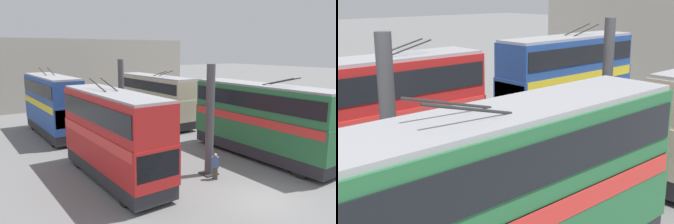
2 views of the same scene
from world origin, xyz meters
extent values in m
plane|color=slate|center=(0.00, 0.00, 0.00)|extent=(240.00, 240.00, 0.00)
cube|color=#A8A093|center=(31.48, 0.00, 4.38)|extent=(0.50, 36.00, 8.76)
cylinder|color=#4C4C51|center=(4.15, 0.00, 3.31)|extent=(0.50, 0.50, 6.61)
cube|color=#333338|center=(4.15, 0.00, 0.04)|extent=(0.91, 0.91, 0.08)
cylinder|color=#4C4C51|center=(15.61, 0.00, 3.31)|extent=(0.50, 0.50, 6.61)
cube|color=#333338|center=(15.61, 0.00, 0.04)|extent=(0.91, 0.91, 0.08)
cylinder|color=black|center=(8.59, -6.09, 0.52)|extent=(1.04, 0.30, 1.04)
cylinder|color=black|center=(8.59, -3.99, 0.52)|extent=(1.04, 0.30, 1.04)
cylinder|color=black|center=(0.63, -6.09, 0.52)|extent=(1.04, 0.30, 1.04)
cylinder|color=black|center=(0.63, -3.99, 0.52)|extent=(1.04, 0.30, 1.04)
cube|color=#28282D|center=(4.51, -5.04, 0.68)|extent=(10.74, 2.45, 0.78)
cube|color=#286B3D|center=(4.51, -5.04, 2.09)|extent=(10.96, 2.50, 2.03)
cube|color=red|center=(4.51, -5.04, 2.83)|extent=(10.64, 2.54, 0.55)
cube|color=#286B3D|center=(4.51, -5.04, 4.04)|extent=(10.85, 2.42, 1.88)
cube|color=black|center=(4.51, -5.04, 4.14)|extent=(10.53, 2.51, 1.04)
cube|color=#9E9EA3|center=(4.51, -5.04, 5.06)|extent=(10.74, 2.25, 0.14)
cube|color=black|center=(9.93, -5.04, 2.29)|extent=(0.12, 2.30, 1.30)
cylinder|color=#282828|center=(3.14, -5.39, 5.42)|extent=(2.35, 0.07, 0.65)
cylinder|color=#282828|center=(3.14, -4.69, 5.42)|extent=(2.35, 0.07, 0.65)
cylinder|color=black|center=(22.21, -6.09, 0.50)|extent=(0.99, 0.30, 0.99)
cylinder|color=black|center=(22.21, -3.99, 0.50)|extent=(0.99, 0.30, 0.99)
cylinder|color=black|center=(14.08, -6.09, 0.50)|extent=(0.99, 0.30, 0.99)
cylinder|color=black|center=(14.08, -3.99, 0.50)|extent=(0.99, 0.30, 0.99)
cube|color=#28282D|center=(18.05, -5.04, 0.66)|extent=(10.90, 2.45, 0.77)
cube|color=beige|center=(18.05, -5.04, 2.01)|extent=(11.13, 2.50, 1.94)
cube|color=white|center=(18.05, -5.04, 2.71)|extent=(10.79, 2.54, 0.55)
cube|color=beige|center=(18.05, -5.04, 3.84)|extent=(11.01, 2.42, 1.72)
cube|color=black|center=(18.05, -5.04, 3.93)|extent=(10.68, 2.51, 0.95)
cube|color=#9E9EA3|center=(18.05, -5.04, 4.78)|extent=(10.90, 2.25, 0.14)
cube|color=black|center=(23.55, -5.04, 2.21)|extent=(0.12, 2.30, 1.24)
cylinder|color=#282828|center=(16.66, -5.39, 5.14)|extent=(2.35, 0.07, 0.65)
cylinder|color=#282828|center=(16.66, -4.69, 5.14)|extent=(2.35, 0.07, 0.65)
cylinder|color=black|center=(3.32, 3.99, 0.46)|extent=(0.92, 0.30, 0.92)
cylinder|color=black|center=(3.32, 6.09, 0.46)|extent=(0.92, 0.30, 0.92)
cylinder|color=black|center=(9.73, 3.99, 0.46)|extent=(0.92, 0.30, 0.92)
cylinder|color=black|center=(9.73, 6.09, 0.46)|extent=(0.92, 0.30, 0.92)
cube|color=#28282D|center=(6.62, 5.04, 0.63)|extent=(9.22, 2.45, 0.76)
cube|color=red|center=(6.62, 5.04, 2.02)|extent=(9.41, 2.50, 2.02)
cube|color=red|center=(6.62, 5.04, 2.75)|extent=(9.13, 2.54, 0.55)
cube|color=red|center=(6.62, 5.04, 4.00)|extent=(9.31, 2.42, 1.96)
cube|color=black|center=(6.62, 5.04, 4.10)|extent=(9.03, 2.51, 1.08)
cube|color=#9E9EA3|center=(6.62, 5.04, 5.05)|extent=(9.22, 2.25, 0.14)
cube|color=black|center=(1.98, 5.04, 2.22)|extent=(0.12, 2.30, 1.29)
cylinder|color=#282828|center=(7.80, 4.69, 5.41)|extent=(2.35, 0.07, 0.65)
cylinder|color=#282828|center=(7.80, 5.39, 5.41)|extent=(2.35, 0.07, 0.65)
cylinder|color=black|center=(15.37, 3.99, 0.47)|extent=(0.94, 0.30, 0.94)
cylinder|color=black|center=(15.37, 6.09, 0.47)|extent=(0.94, 0.30, 0.94)
cylinder|color=black|center=(21.94, 3.99, 0.47)|extent=(0.94, 0.30, 0.94)
cylinder|color=black|center=(21.94, 6.09, 0.47)|extent=(0.94, 0.30, 0.94)
cube|color=#28282D|center=(18.75, 5.04, 0.64)|extent=(9.37, 2.45, 0.76)
cube|color=#234793|center=(18.75, 5.04, 2.12)|extent=(9.56, 2.50, 2.19)
cube|color=yellow|center=(18.75, 5.04, 2.94)|extent=(9.28, 2.54, 0.55)
cube|color=#234793|center=(18.75, 5.04, 4.15)|extent=(9.47, 2.42, 1.88)
cube|color=black|center=(18.75, 5.04, 4.25)|extent=(9.18, 2.51, 1.04)
cube|color=#9E9EA3|center=(18.75, 5.04, 5.17)|extent=(9.37, 2.25, 0.14)
cube|color=black|center=(14.03, 5.04, 2.34)|extent=(0.12, 2.30, 1.40)
cylinder|color=#282828|center=(19.95, 4.69, 5.53)|extent=(2.35, 0.07, 0.65)
cylinder|color=#282828|center=(19.95, 5.39, 5.53)|extent=(2.35, 0.07, 0.65)
cube|color=#473D33|center=(3.36, 0.22, 0.36)|extent=(0.35, 0.36, 0.72)
cube|color=#3D5684|center=(3.36, 0.22, 1.04)|extent=(0.46, 0.47, 0.63)
sphere|color=tan|center=(3.36, 0.22, 1.46)|extent=(0.20, 0.20, 0.20)
cube|color=#473D33|center=(3.50, 3.21, 0.37)|extent=(0.21, 0.31, 0.73)
cube|color=#934C42|center=(3.50, 3.21, 1.05)|extent=(0.25, 0.43, 0.64)
sphere|color=tan|center=(3.50, 3.21, 1.48)|extent=(0.21, 0.21, 0.21)
cylinder|color=#933828|center=(12.73, 2.24, 0.43)|extent=(0.63, 0.63, 0.85)
cylinder|color=#933828|center=(12.73, 2.24, 0.43)|extent=(0.67, 0.67, 0.04)
camera|label=1|loc=(-9.87, 12.68, 7.40)|focal=35.00mm
camera|label=2|loc=(-2.60, -12.70, 7.75)|focal=50.00mm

